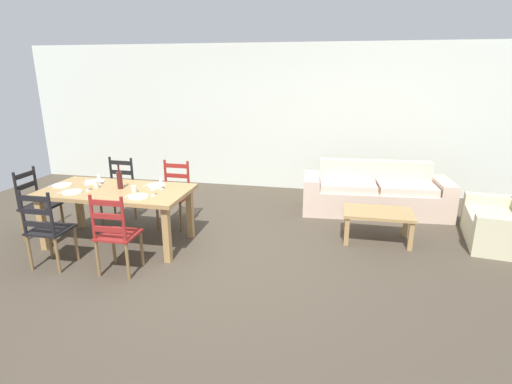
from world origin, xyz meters
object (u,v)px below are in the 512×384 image
Objects in this scene: dining_table at (116,196)px; dining_chair_far_left at (119,190)px; dining_chair_near_left at (47,229)px; armchair_upholstered at (507,226)px; dining_chair_far_right at (174,194)px; coffee_cup_primary at (134,189)px; dining_chair_near_right at (116,234)px; wine_bottle at (120,180)px; wine_glass_near_right at (153,187)px; coffee_table at (378,216)px; wine_glass_far_left at (99,177)px; coffee_cup_secondary at (96,185)px; dining_chair_head_west at (37,204)px; couch at (374,194)px; wine_glass_far_right at (161,181)px; wine_glass_near_left at (87,182)px.

dining_chair_far_left is (-0.44, 0.78, -0.19)m from dining_table.
dining_chair_near_left reaches higher than armchair_upholstered.
coffee_cup_primary is at bearing -100.63° from dining_chair_far_right.
dining_chair_near_left is at bearing -89.64° from dining_chair_far_left.
dining_chair_near_right is 0.97m from wine_bottle.
wine_glass_near_right is (1.03, 0.64, 0.38)m from dining_chair_near_left.
wine_glass_far_left is at bearing -170.03° from coffee_table.
dining_chair_near_right is 1.00× the size of dining_chair_far_right.
dining_chair_near_right is at bearing -152.03° from coffee_table.
dining_chair_near_right is at bearing -158.62° from armchair_upholstered.
wine_glass_far_left is 1.79× the size of coffee_cup_primary.
wine_bottle reaches higher than coffee_cup_secondary.
wine_bottle reaches higher than wine_glass_near_right.
wine_glass_near_right is 4.62m from armchair_upholstered.
coffee_cup_secondary reaches higher than armchair_upholstered.
coffee_cup_secondary is at bearing 79.40° from dining_chair_near_left.
wine_glass_far_left is at bearing 12.50° from dining_chair_head_west.
wine_glass_near_right is at bearing -164.93° from armchair_upholstered.
couch is 1.85× the size of armchair_upholstered.
dining_chair_far_right is at bearing 26.05° from dining_chair_head_west.
wine_glass_far_right reaches higher than dining_table.
coffee_cup_primary is 3.76m from couch.
wine_bottle is 0.33m from coffee_cup_secondary.
dining_chair_head_west is (-1.19, -0.04, -0.19)m from dining_table.
wine_glass_far_left is (0.86, 0.19, 0.38)m from dining_chair_head_west.
coffee_cup_secondary is (-0.59, 0.09, 0.00)m from coffee_cup_primary.
dining_chair_far_left is 0.75m from wine_glass_far_left.
dining_chair_far_right is at bearing 60.11° from dining_chair_near_left.
wine_bottle is at bearing 47.44° from dining_table.
dining_chair_near_left is 1.04m from wine_bottle.
couch is at bearing 26.60° from wine_glass_far_left.
wine_glass_near_left is 0.93m from wine_glass_far_right.
wine_glass_far_right is (0.16, 0.88, 0.38)m from dining_chair_near_right.
coffee_cup_primary reaches higher than dining_table.
dining_chair_far_right is 1.07m from wine_glass_far_left.
coffee_cup_secondary is (0.16, -0.78, 0.32)m from dining_chair_far_left.
armchair_upholstered is at bearing 13.38° from coffee_cup_primary.
wine_glass_far_left is at bearing 107.48° from coffee_cup_secondary.
dining_chair_head_west is 0.95m from wine_glass_near_left.
dining_chair_far_left reaches higher than wine_glass_far_left.
coffee_cup_primary is (-0.29, 0.07, -0.07)m from wine_glass_near_right.
dining_chair_far_left is 0.91m from dining_chair_far_right.
dining_chair_near_left is at bearing -177.99° from dining_chair_near_right.
wine_bottle is at bearing -15.89° from wine_glass_far_left.
coffee_cup_primary reaches higher than armchair_upholstered.
couch reaches higher than dining_table.
coffee_table is at bearing -91.87° from couch.
wine_glass_near_left is 5.49m from armchair_upholstered.
dining_chair_near_right is 0.76× the size of armchair_upholstered.
dining_chair_near_right is 1.00× the size of dining_chair_head_west.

